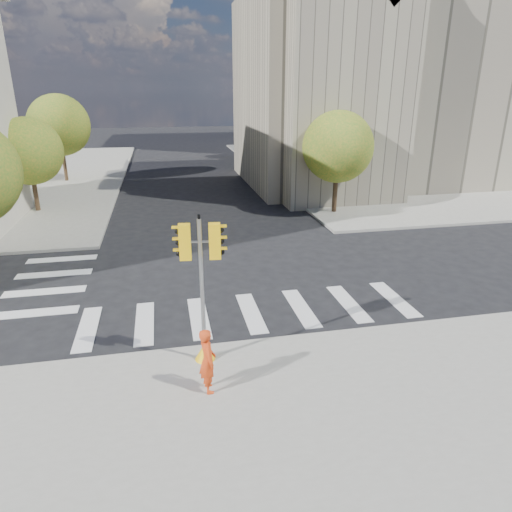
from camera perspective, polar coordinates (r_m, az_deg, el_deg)
The scene contains 13 objects.
ground at distance 17.71m, azimuth -1.57°, elevation -4.16°, with size 160.00×160.00×0.00m, color black.
sidewalk_far_right at distance 48.23m, azimuth 16.96°, elevation 10.78°, with size 28.00×40.00×0.15m, color gray.
civic_building at distance 39.54m, azimuth 17.00°, elevation 19.37°, with size 26.00×16.00×19.39m.
office_tower at distance 63.43m, azimuth 12.78°, elevation 26.79°, with size 20.00×18.00×30.00m, color #9EA0A3.
tree_lw_mid at distance 31.06m, azimuth -26.57°, elevation 11.62°, with size 4.00×4.00×5.77m.
tree_lw_far at distance 40.71m, azimuth -23.41°, elevation 14.77°, with size 4.80×4.80×6.95m.
tree_re_near at distance 28.04m, azimuth 10.19°, elevation 13.27°, with size 4.20×4.20×6.16m.
tree_re_mid at distance 39.37m, azimuth 3.63°, elevation 15.91°, with size 4.60×4.60×6.66m.
tree_re_far at distance 51.05m, azimuth -0.05°, elevation 16.40°, with size 4.00×4.00×5.88m.
lamp_near at distance 31.89m, azimuth 8.42°, elevation 15.13°, with size 0.35×0.18×8.11m.
lamp_far at distance 45.27m, azimuth 2.20°, elevation 16.79°, with size 0.35×0.18×8.11m.
traffic_signal at distance 12.38m, azimuth -6.69°, elevation -5.80°, with size 1.08×0.56×4.20m.
photographer at distance 11.60m, azimuth -6.07°, elevation -12.85°, with size 0.63×0.41×1.72m, color red.
Camera 1 is at (-2.80, -15.88, 7.33)m, focal length 32.00 mm.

